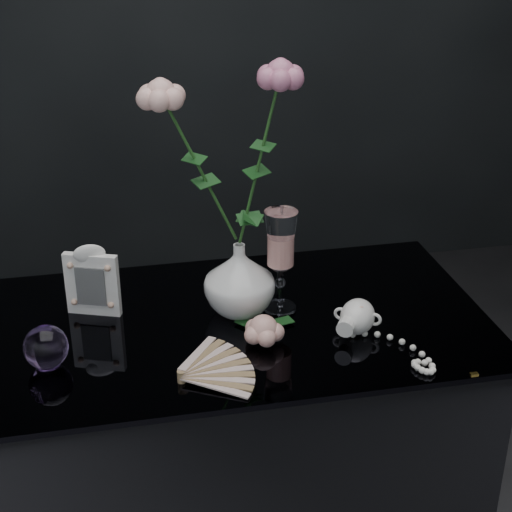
{
  "coord_description": "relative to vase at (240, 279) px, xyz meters",
  "views": [
    {
      "loc": [
        -0.23,
        -1.32,
        1.58
      ],
      "look_at": [
        0.05,
        0.01,
        0.92
      ],
      "focal_mm": 55.0,
      "sensor_mm": 36.0,
      "label": 1
    }
  ],
  "objects": [
    {
      "name": "picture_frame",
      "position": [
        -0.3,
        0.05,
        0.0
      ],
      "size": [
        0.14,
        0.13,
        0.16
      ],
      "primitive_type": null,
      "rotation": [
        0.0,
        0.0,
        -0.36
      ],
      "color": "white",
      "rests_on": "table"
    },
    {
      "name": "vase",
      "position": [
        0.0,
        0.0,
        0.0
      ],
      "size": [
        0.19,
        0.19,
        0.15
      ],
      "primitive_type": "imported",
      "rotation": [
        0.0,
        0.0,
        -0.4
      ],
      "color": "white",
      "rests_on": "table"
    },
    {
      "name": "loose_rose",
      "position": [
        0.02,
        -0.13,
        -0.05
      ],
      "size": [
        0.17,
        0.2,
        0.06
      ],
      "primitive_type": null,
      "rotation": [
        0.0,
        0.0,
        -0.26
      ],
      "color": "#F3AB9D",
      "rests_on": "table"
    },
    {
      "name": "wine_glass",
      "position": [
        0.08,
        -0.01,
        0.03
      ],
      "size": [
        0.09,
        0.09,
        0.22
      ],
      "primitive_type": null,
      "rotation": [
        0.0,
        0.0,
        0.35
      ],
      "color": "white",
      "rests_on": "table"
    },
    {
      "name": "paper_fan",
      "position": [
        -0.15,
        -0.23,
        -0.06
      ],
      "size": [
        0.29,
        0.24,
        0.03
      ],
      "primitive_type": null,
      "rotation": [
        0.0,
        0.0,
        -0.15
      ],
      "color": "beige",
      "rests_on": "table"
    },
    {
      "name": "roses",
      "position": [
        -0.02,
        -0.0,
        0.28
      ],
      "size": [
        0.3,
        0.1,
        0.41
      ],
      "color": "#FFB5A9",
      "rests_on": "vase"
    },
    {
      "name": "pearl_jar",
      "position": [
        0.21,
        -0.12,
        -0.04
      ],
      "size": [
        0.33,
        0.33,
        0.07
      ],
      "primitive_type": null,
      "rotation": [
        0.0,
        0.0,
        -0.53
      ],
      "color": "white",
      "rests_on": "table"
    },
    {
      "name": "paperweight",
      "position": [
        -0.39,
        -0.13,
        -0.04
      ],
      "size": [
        0.09,
        0.09,
        0.08
      ],
      "primitive_type": null,
      "rotation": [
        0.0,
        0.0,
        0.15
      ],
      "color": "#A478C4",
      "rests_on": "table"
    },
    {
      "name": "table",
      "position": [
        -0.03,
        -0.03,
        -0.46
      ],
      "size": [
        1.05,
        0.58,
        0.76
      ],
      "color": "black",
      "rests_on": "ground"
    }
  ]
}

